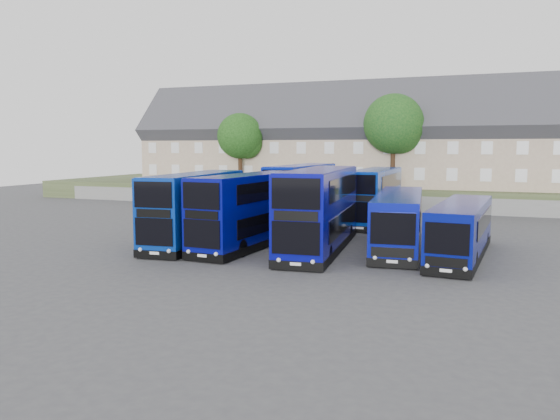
{
  "coord_description": "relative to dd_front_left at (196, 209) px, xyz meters",
  "views": [
    {
      "loc": [
        10.29,
        -27.96,
        6.03
      ],
      "look_at": [
        -1.38,
        3.31,
        2.2
      ],
      "focal_mm": 35.0,
      "sensor_mm": 36.0,
      "label": 1
    }
  ],
  "objects": [
    {
      "name": "ground",
      "position": [
        6.6,
        -2.11,
        -2.15
      ],
      "size": [
        120.0,
        120.0,
        0.0
      ],
      "primitive_type": "plane",
      "color": "#414146",
      "rests_on": "ground"
    },
    {
      "name": "retaining_wall",
      "position": [
        6.6,
        21.89,
        -1.4
      ],
      "size": [
        70.0,
        0.4,
        1.5
      ],
      "primitive_type": "cube",
      "color": "slate",
      "rests_on": "ground"
    },
    {
      "name": "earth_bank",
      "position": [
        6.6,
        31.89,
        -1.15
      ],
      "size": [
        80.0,
        20.0,
        2.0
      ],
      "primitive_type": "cube",
      "color": "#3F4D2B",
      "rests_on": "ground"
    },
    {
      "name": "terrace_row",
      "position": [
        3.6,
        27.89,
        4.44
      ],
      "size": [
        48.0,
        10.4,
        11.2
      ],
      "color": "tan",
      "rests_on": "earth_bank"
    },
    {
      "name": "dd_front_left",
      "position": [
        0.0,
        0.0,
        0.0
      ],
      "size": [
        3.54,
        11.22,
        4.39
      ],
      "rotation": [
        0.0,
        0.0,
        0.09
      ],
      "color": "#082E97",
      "rests_on": "ground"
    },
    {
      "name": "dd_front_mid",
      "position": [
        3.63,
        0.29,
        0.0
      ],
      "size": [
        3.31,
        11.21,
        4.4
      ],
      "rotation": [
        0.0,
        0.0,
        -0.07
      ],
      "color": "#06097D",
      "rests_on": "ground"
    },
    {
      "name": "dd_front_right",
      "position": [
        7.97,
        0.48,
        0.18
      ],
      "size": [
        3.79,
        12.13,
        4.75
      ],
      "rotation": [
        0.0,
        0.0,
        0.09
      ],
      "color": "#070889",
      "rests_on": "ground"
    },
    {
      "name": "dd_rear_left",
      "position": [
        2.56,
        13.57,
        0.08
      ],
      "size": [
        2.85,
        11.49,
        4.54
      ],
      "rotation": [
        0.0,
        0.0,
        -0.02
      ],
      "color": "#091EA6",
      "rests_on": "ground"
    },
    {
      "name": "dd_rear_right",
      "position": [
        8.91,
        12.83,
        -0.04
      ],
      "size": [
        2.56,
        10.84,
        4.3
      ],
      "rotation": [
        0.0,
        0.0,
        -0.01
      ],
      "color": "#08309E",
      "rests_on": "ground"
    },
    {
      "name": "coach_east_a",
      "position": [
        12.24,
        2.77,
        -0.54
      ],
      "size": [
        3.68,
        12.26,
        3.3
      ],
      "rotation": [
        0.0,
        0.0,
        0.1
      ],
      "color": "#081093",
      "rests_on": "ground"
    },
    {
      "name": "coach_east_b",
      "position": [
        15.87,
        1.14,
        -0.67
      ],
      "size": [
        3.19,
        11.22,
        3.03
      ],
      "rotation": [
        0.0,
        0.0,
        -0.08
      ],
      "color": "#060F80",
      "rests_on": "ground"
    },
    {
      "name": "tree_west",
      "position": [
        -7.25,
        22.99,
        4.9
      ],
      "size": [
        4.8,
        4.8,
        7.65
      ],
      "color": "#382314",
      "rests_on": "earth_bank"
    },
    {
      "name": "tree_mid",
      "position": [
        8.75,
        23.49,
        5.91
      ],
      "size": [
        5.76,
        5.76,
        9.18
      ],
      "color": "#382314",
      "rests_on": "earth_bank"
    }
  ]
}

